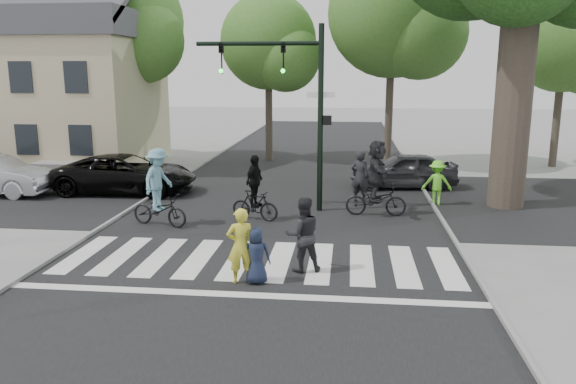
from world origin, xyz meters
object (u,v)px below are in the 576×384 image
object	(u,v)px
pedestrian_child	(256,255)
cyclist_mid	(255,194)
pedestrian_woman	(241,246)
cyclist_left	(159,193)
pedestrian_adult	(303,235)
car_suv	(126,174)
traffic_signal	(294,92)
cyclist_right	(376,182)
car_grey	(403,170)

from	to	relation	value
pedestrian_child	cyclist_mid	xyz separation A→B (m)	(-0.92, 5.26, 0.20)
pedestrian_woman	cyclist_left	bearing A→B (deg)	-70.57
pedestrian_adult	cyclist_mid	world-z (taller)	cyclist_mid
car_suv	traffic_signal	bearing A→B (deg)	-108.22
car_suv	pedestrian_woman	bearing A→B (deg)	-146.21
traffic_signal	pedestrian_child	size ratio (longest dim) A/B	4.73
traffic_signal	car_suv	xyz separation A→B (m)	(-6.62, 2.01, -3.17)
pedestrian_woman	car_suv	world-z (taller)	pedestrian_woman
cyclist_mid	cyclist_right	size ratio (longest dim) A/B	0.84
pedestrian_child	traffic_signal	bearing A→B (deg)	-98.40
cyclist_right	car_suv	distance (m)	9.62
pedestrian_adult	cyclist_right	xyz separation A→B (m)	(1.90, 5.35, 0.21)
cyclist_left	pedestrian_woman	bearing A→B (deg)	-52.47
pedestrian_woman	car_grey	world-z (taller)	pedestrian_woman
pedestrian_adult	cyclist_mid	bearing A→B (deg)	-83.51
traffic_signal	pedestrian_woman	bearing A→B (deg)	-94.29
traffic_signal	cyclist_right	xyz separation A→B (m)	(2.67, -0.46, -2.82)
traffic_signal	car_suv	size ratio (longest dim) A/B	1.14
traffic_signal	pedestrian_adult	size ratio (longest dim) A/B	3.42
car_grey	traffic_signal	bearing A→B (deg)	-49.74
cyclist_mid	cyclist_right	bearing A→B (deg)	14.43
pedestrian_child	pedestrian_adult	world-z (taller)	pedestrian_adult
cyclist_mid	car_suv	bearing A→B (deg)	148.11
cyclist_mid	pedestrian_child	bearing A→B (deg)	-80.05
pedestrian_adult	car_suv	xyz separation A→B (m)	(-7.39, 7.82, -0.15)
car_grey	cyclist_left	bearing A→B (deg)	-55.84
pedestrian_woman	traffic_signal	bearing A→B (deg)	-112.39
traffic_signal	cyclist_mid	bearing A→B (deg)	-127.11
pedestrian_woman	pedestrian_child	xyz separation A→B (m)	(0.34, -0.01, -0.21)
car_grey	cyclist_right	bearing A→B (deg)	-21.37
pedestrian_woman	car_suv	size ratio (longest dim) A/B	0.32
traffic_signal	pedestrian_woman	distance (m)	7.37
pedestrian_woman	car_grey	distance (m)	11.66
cyclist_left	car_suv	world-z (taller)	cyclist_left
traffic_signal	cyclist_mid	distance (m)	3.55
cyclist_mid	car_suv	xyz separation A→B (m)	(-5.53, 3.44, -0.11)
pedestrian_adult	car_grey	world-z (taller)	pedestrian_adult
traffic_signal	cyclist_left	size ratio (longest dim) A/B	2.56
traffic_signal	cyclist_left	world-z (taller)	traffic_signal
traffic_signal	cyclist_left	xyz separation A→B (m)	(-3.80, -2.39, -2.89)
traffic_signal	car_suv	bearing A→B (deg)	163.09
pedestrian_child	cyclist_left	world-z (taller)	cyclist_left
traffic_signal	car_grey	size ratio (longest dim) A/B	1.45
cyclist_mid	car_suv	distance (m)	6.52
cyclist_mid	cyclist_right	distance (m)	3.89
traffic_signal	cyclist_right	distance (m)	3.91
pedestrian_woman	cyclist_left	distance (m)	5.42
pedestrian_woman	cyclist_right	bearing A→B (deg)	-135.14
pedestrian_adult	car_suv	distance (m)	10.76
pedestrian_child	car_grey	distance (m)	11.54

